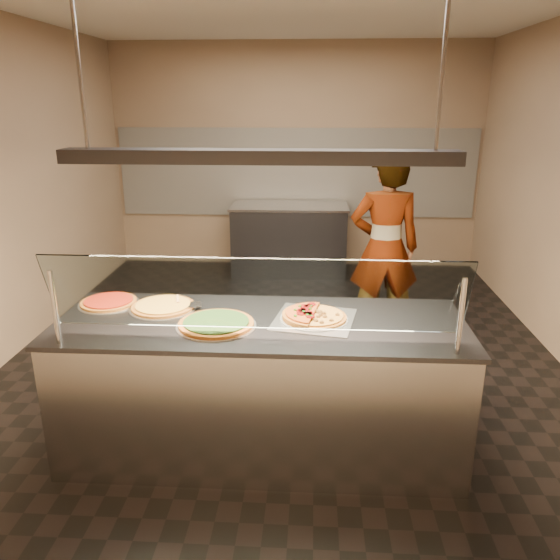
# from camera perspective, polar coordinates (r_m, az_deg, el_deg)

# --- Properties ---
(ground) EXTENTS (5.00, 6.00, 0.02)m
(ground) POSITION_cam_1_polar(r_m,az_deg,el_deg) (5.16, 0.44, -7.77)
(ground) COLOR black
(ground) RESTS_ON ground
(wall_back) EXTENTS (5.00, 0.02, 3.00)m
(wall_back) POSITION_cam_1_polar(r_m,az_deg,el_deg) (7.68, 1.69, 12.65)
(wall_back) COLOR tan
(wall_back) RESTS_ON ground
(wall_front) EXTENTS (5.00, 0.02, 3.00)m
(wall_front) POSITION_cam_1_polar(r_m,az_deg,el_deg) (1.80, -4.59, -6.72)
(wall_front) COLOR tan
(wall_front) RESTS_ON ground
(tile_band) EXTENTS (4.90, 0.02, 1.20)m
(tile_band) POSITION_cam_1_polar(r_m,az_deg,el_deg) (7.67, 1.67, 11.14)
(tile_band) COLOR silver
(tile_band) RESTS_ON wall_back
(serving_counter) EXTENTS (2.59, 0.94, 0.93)m
(serving_counter) POSITION_cam_1_polar(r_m,az_deg,el_deg) (3.67, -1.96, -10.98)
(serving_counter) COLOR #B7B7BC
(serving_counter) RESTS_ON ground
(sneeze_guard) EXTENTS (2.35, 0.18, 0.54)m
(sneeze_guard) POSITION_cam_1_polar(r_m,az_deg,el_deg) (3.04, -2.72, -1.61)
(sneeze_guard) COLOR #B7B7BC
(sneeze_guard) RESTS_ON serving_counter
(perforated_tray) EXTENTS (0.57, 0.57, 0.01)m
(perforated_tray) POSITION_cam_1_polar(r_m,az_deg,el_deg) (3.49, 3.56, -4.04)
(perforated_tray) COLOR silver
(perforated_tray) RESTS_ON serving_counter
(half_pizza_pepperoni) EXTENTS (0.27, 0.43, 0.05)m
(half_pizza_pepperoni) POSITION_cam_1_polar(r_m,az_deg,el_deg) (3.48, 2.00, -3.58)
(half_pizza_pepperoni) COLOR brown
(half_pizza_pepperoni) RESTS_ON perforated_tray
(half_pizza_sausage) EXTENTS (0.27, 0.43, 0.04)m
(half_pizza_sausage) POSITION_cam_1_polar(r_m,az_deg,el_deg) (3.48, 5.14, -3.78)
(half_pizza_sausage) COLOR brown
(half_pizza_sausage) RESTS_ON perforated_tray
(pizza_spinach) EXTENTS (0.50, 0.50, 0.03)m
(pizza_spinach) POSITION_cam_1_polar(r_m,az_deg,el_deg) (3.40, -6.68, -4.52)
(pizza_spinach) COLOR silver
(pizza_spinach) RESTS_ON serving_counter
(pizza_cheese) EXTENTS (0.45, 0.45, 0.03)m
(pizza_cheese) POSITION_cam_1_polar(r_m,az_deg,el_deg) (3.75, -12.12, -2.65)
(pizza_cheese) COLOR silver
(pizza_cheese) RESTS_ON serving_counter
(pizza_tomato) EXTENTS (0.40, 0.40, 0.03)m
(pizza_tomato) POSITION_cam_1_polar(r_m,az_deg,el_deg) (3.92, -17.45, -2.16)
(pizza_tomato) COLOR silver
(pizza_tomato) RESTS_ON serving_counter
(pizza_spatula) EXTENTS (0.22, 0.22, 0.02)m
(pizza_spatula) POSITION_cam_1_polar(r_m,az_deg,el_deg) (3.77, -10.05, -2.19)
(pizza_spatula) COLOR #B7B7BC
(pizza_spatula) RESTS_ON pizza_spinach
(prep_table) EXTENTS (1.55, 0.74, 0.93)m
(prep_table) POSITION_cam_1_polar(r_m,az_deg,el_deg) (7.40, 0.98, 4.31)
(prep_table) COLOR #35353A
(prep_table) RESTS_ON ground
(worker) EXTENTS (0.69, 0.47, 1.83)m
(worker) POSITION_cam_1_polar(r_m,az_deg,el_deg) (5.31, 10.87, 3.30)
(worker) COLOR #3C383F
(worker) RESTS_ON ground
(heat_lamp_housing) EXTENTS (2.30, 0.18, 0.08)m
(heat_lamp_housing) POSITION_cam_1_polar(r_m,az_deg,el_deg) (3.21, -2.26, 12.76)
(heat_lamp_housing) COLOR #35353A
(heat_lamp_housing) RESTS_ON ceiling
(lamp_rod_left) EXTENTS (0.02, 0.02, 1.01)m
(lamp_rod_left) POSITION_cam_1_polar(r_m,az_deg,el_deg) (3.45, -20.39, 21.16)
(lamp_rod_left) COLOR #B7B7BC
(lamp_rod_left) RESTS_ON ceiling
(lamp_rod_right) EXTENTS (0.02, 0.02, 1.01)m
(lamp_rod_right) POSITION_cam_1_polar(r_m,az_deg,el_deg) (3.26, 16.77, 21.73)
(lamp_rod_right) COLOR #B7B7BC
(lamp_rod_right) RESTS_ON ceiling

